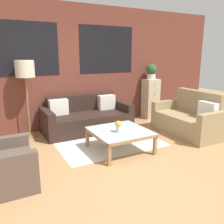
# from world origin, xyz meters

# --- Properties ---
(ground_plane) EXTENTS (16.00, 16.00, 0.00)m
(ground_plane) POSITION_xyz_m (0.00, 0.00, 0.00)
(ground_plane) COLOR #AD7F51
(wall_back_brick) EXTENTS (8.40, 0.09, 2.80)m
(wall_back_brick) POSITION_xyz_m (0.00, 2.44, 1.41)
(wall_back_brick) COLOR brown
(wall_back_brick) RESTS_ON ground_plane
(rug) EXTENTS (1.98, 1.72, 0.00)m
(rug) POSITION_xyz_m (0.28, 1.19, 0.00)
(rug) COLOR silver
(rug) RESTS_ON ground_plane
(couch_dark) EXTENTS (1.95, 0.88, 0.78)m
(couch_dark) POSITION_xyz_m (0.20, 1.95, 0.28)
(couch_dark) COLOR black
(couch_dark) RESTS_ON ground_plane
(settee_vintage) EXTENTS (0.80, 1.49, 0.92)m
(settee_vintage) POSITION_xyz_m (2.09, 0.70, 0.31)
(settee_vintage) COLOR #99845B
(settee_vintage) RESTS_ON ground_plane
(coffee_table) EXTENTS (0.96, 0.96, 0.38)m
(coffee_table) POSITION_xyz_m (0.28, 0.58, 0.33)
(coffee_table) COLOR silver
(coffee_table) RESTS_ON ground_plane
(floor_lamp) EXTENTS (0.38, 0.38, 1.58)m
(floor_lamp) POSITION_xyz_m (-1.02, 2.13, 1.35)
(floor_lamp) COLOR olive
(floor_lamp) RESTS_ON ground_plane
(drawer_cabinet) EXTENTS (0.39, 0.36, 1.05)m
(drawer_cabinet) POSITION_xyz_m (2.16, 2.19, 0.52)
(drawer_cabinet) COLOR #C6B793
(drawer_cabinet) RESTS_ON ground_plane
(potted_plant) EXTENTS (0.28, 0.28, 0.39)m
(potted_plant) POSITION_xyz_m (2.16, 2.19, 1.26)
(potted_plant) COLOR silver
(potted_plant) RESTS_ON drawer_cabinet
(flower_vase) EXTENTS (0.11, 0.11, 0.20)m
(flower_vase) POSITION_xyz_m (0.21, 0.51, 0.50)
(flower_vase) COLOR #ADBCC6
(flower_vase) RESTS_ON coffee_table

